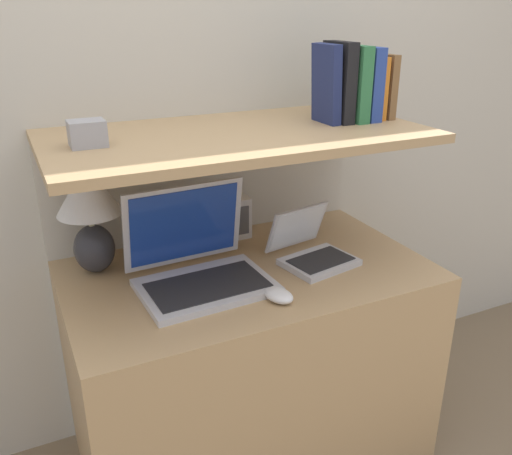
{
  "coord_description": "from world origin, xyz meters",
  "views": [
    {
      "loc": [
        -0.64,
        -1.07,
        1.55
      ],
      "look_at": [
        0.03,
        0.34,
        0.91
      ],
      "focal_mm": 38.0,
      "sensor_mm": 36.0,
      "label": 1
    }
  ],
  "objects_px": {
    "table_lamp": "(89,207)",
    "laptop_small": "(312,250)",
    "computer_mouse": "(279,295)",
    "book_brown": "(383,86)",
    "router_box": "(231,219)",
    "book_blue": "(365,84)",
    "book_navy": "(326,84)",
    "book_orange": "(374,88)",
    "shelf_gadget": "(87,134)",
    "laptop_large": "(199,265)",
    "book_black": "(339,82)",
    "book_green": "(352,83)"
  },
  "relations": [
    {
      "from": "router_box",
      "to": "book_orange",
      "type": "bearing_deg",
      "value": -22.81
    },
    {
      "from": "book_blue",
      "to": "book_navy",
      "type": "relative_size",
      "value": 0.95
    },
    {
      "from": "book_black",
      "to": "book_brown",
      "type": "bearing_deg",
      "value": 0.0
    },
    {
      "from": "laptop_small",
      "to": "book_black",
      "type": "relative_size",
      "value": 1.09
    },
    {
      "from": "laptop_large",
      "to": "book_brown",
      "type": "distance_m",
      "value": 0.85
    },
    {
      "from": "laptop_small",
      "to": "router_box",
      "type": "bearing_deg",
      "value": 119.14
    },
    {
      "from": "laptop_large",
      "to": "book_orange",
      "type": "relative_size",
      "value": 1.99
    },
    {
      "from": "router_box",
      "to": "book_navy",
      "type": "distance_m",
      "value": 0.57
    },
    {
      "from": "table_lamp",
      "to": "book_blue",
      "type": "relative_size",
      "value": 1.51
    },
    {
      "from": "laptop_small",
      "to": "router_box",
      "type": "distance_m",
      "value": 0.34
    },
    {
      "from": "table_lamp",
      "to": "book_navy",
      "type": "distance_m",
      "value": 0.83
    },
    {
      "from": "book_blue",
      "to": "book_navy",
      "type": "height_order",
      "value": "book_navy"
    },
    {
      "from": "computer_mouse",
      "to": "book_orange",
      "type": "distance_m",
      "value": 0.77
    },
    {
      "from": "table_lamp",
      "to": "laptop_large",
      "type": "xyz_separation_m",
      "value": [
        0.27,
        -0.21,
        -0.16
      ]
    },
    {
      "from": "table_lamp",
      "to": "book_black",
      "type": "height_order",
      "value": "book_black"
    },
    {
      "from": "table_lamp",
      "to": "laptop_large",
      "type": "distance_m",
      "value": 0.38
    },
    {
      "from": "laptop_small",
      "to": "book_orange",
      "type": "relative_size",
      "value": 1.35
    },
    {
      "from": "laptop_large",
      "to": "book_navy",
      "type": "bearing_deg",
      "value": 10.36
    },
    {
      "from": "laptop_large",
      "to": "computer_mouse",
      "type": "relative_size",
      "value": 3.55
    },
    {
      "from": "table_lamp",
      "to": "book_orange",
      "type": "relative_size",
      "value": 1.74
    },
    {
      "from": "laptop_large",
      "to": "book_navy",
      "type": "distance_m",
      "value": 0.69
    },
    {
      "from": "router_box",
      "to": "book_orange",
      "type": "relative_size",
      "value": 0.75
    },
    {
      "from": "laptop_small",
      "to": "book_navy",
      "type": "relative_size",
      "value": 1.11
    },
    {
      "from": "table_lamp",
      "to": "computer_mouse",
      "type": "distance_m",
      "value": 0.63
    },
    {
      "from": "computer_mouse",
      "to": "shelf_gadget",
      "type": "xyz_separation_m",
      "value": [
        -0.43,
        0.29,
        0.45
      ]
    },
    {
      "from": "table_lamp",
      "to": "shelf_gadget",
      "type": "distance_m",
      "value": 0.28
    },
    {
      "from": "router_box",
      "to": "book_black",
      "type": "relative_size",
      "value": 0.6
    },
    {
      "from": "table_lamp",
      "to": "laptop_small",
      "type": "xyz_separation_m",
      "value": [
        0.65,
        -0.23,
        -0.18
      ]
    },
    {
      "from": "computer_mouse",
      "to": "book_green",
      "type": "xyz_separation_m",
      "value": [
        0.41,
        0.29,
        0.53
      ]
    },
    {
      "from": "book_navy",
      "to": "shelf_gadget",
      "type": "distance_m",
      "value": 0.75
    },
    {
      "from": "laptop_large",
      "to": "book_brown",
      "type": "xyz_separation_m",
      "value": [
        0.7,
        0.09,
        0.47
      ]
    },
    {
      "from": "computer_mouse",
      "to": "book_brown",
      "type": "height_order",
      "value": "book_brown"
    },
    {
      "from": "laptop_large",
      "to": "router_box",
      "type": "relative_size",
      "value": 2.66
    },
    {
      "from": "book_orange",
      "to": "book_blue",
      "type": "xyz_separation_m",
      "value": [
        -0.04,
        0.0,
        0.02
      ]
    },
    {
      "from": "laptop_large",
      "to": "book_brown",
      "type": "height_order",
      "value": "book_brown"
    },
    {
      "from": "laptop_small",
      "to": "book_green",
      "type": "bearing_deg",
      "value": 29.16
    },
    {
      "from": "laptop_small",
      "to": "book_brown",
      "type": "xyz_separation_m",
      "value": [
        0.31,
        0.11,
        0.5
      ]
    },
    {
      "from": "book_brown",
      "to": "book_orange",
      "type": "height_order",
      "value": "book_brown"
    },
    {
      "from": "shelf_gadget",
      "to": "book_brown",
      "type": "bearing_deg",
      "value": 0.0
    },
    {
      "from": "router_box",
      "to": "book_brown",
      "type": "height_order",
      "value": "book_brown"
    },
    {
      "from": "laptop_small",
      "to": "book_black",
      "type": "height_order",
      "value": "book_black"
    },
    {
      "from": "table_lamp",
      "to": "computer_mouse",
      "type": "height_order",
      "value": "table_lamp"
    },
    {
      "from": "laptop_large",
      "to": "table_lamp",
      "type": "bearing_deg",
      "value": 141.17
    },
    {
      "from": "book_brown",
      "to": "shelf_gadget",
      "type": "xyz_separation_m",
      "value": [
        -0.97,
        0.0,
        -0.07
      ]
    },
    {
      "from": "table_lamp",
      "to": "book_navy",
      "type": "height_order",
      "value": "book_navy"
    },
    {
      "from": "laptop_large",
      "to": "computer_mouse",
      "type": "distance_m",
      "value": 0.27
    },
    {
      "from": "laptop_small",
      "to": "router_box",
      "type": "relative_size",
      "value": 1.81
    },
    {
      "from": "book_orange",
      "to": "book_green",
      "type": "relative_size",
      "value": 0.85
    },
    {
      "from": "book_blue",
      "to": "shelf_gadget",
      "type": "height_order",
      "value": "book_blue"
    },
    {
      "from": "book_green",
      "to": "shelf_gadget",
      "type": "relative_size",
      "value": 2.49
    }
  ]
}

